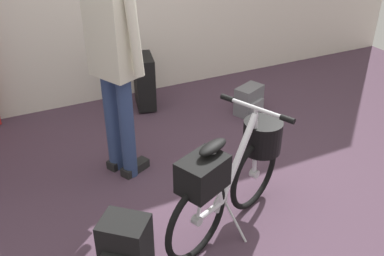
# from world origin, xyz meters

# --- Properties ---
(ground_plane) EXTENTS (7.47, 7.47, 0.00)m
(ground_plane) POSITION_xyz_m (0.00, 0.00, 0.00)
(ground_plane) COLOR #473342
(folding_bike_foreground) EXTENTS (1.07, 0.61, 0.82)m
(folding_bike_foreground) POSITION_xyz_m (0.11, -0.17, 0.43)
(folding_bike_foreground) COLOR black
(folding_bike_foreground) RESTS_ON ground_plane
(visitor_browsing) EXTENTS (0.37, 0.48, 1.69)m
(visitor_browsing) POSITION_xyz_m (-0.34, 0.73, 0.97)
(visitor_browsing) COLOR navy
(visitor_browsing) RESTS_ON ground_plane
(rolling_suitcase) EXTENTS (0.26, 0.39, 0.83)m
(rolling_suitcase) POSITION_xyz_m (0.21, 1.71, 0.28)
(rolling_suitcase) COLOR black
(rolling_suitcase) RESTS_ON ground_plane
(backpack_on_floor) EXTENTS (0.35, 0.34, 0.35)m
(backpack_on_floor) POSITION_xyz_m (-0.63, -0.23, 0.17)
(backpack_on_floor) COLOR black
(backpack_on_floor) RESTS_ON ground_plane
(handbag_on_floor) EXTENTS (0.32, 0.28, 0.28)m
(handbag_on_floor) POSITION_xyz_m (1.09, 1.13, 0.14)
(handbag_on_floor) COLOR slate
(handbag_on_floor) RESTS_ON ground_plane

